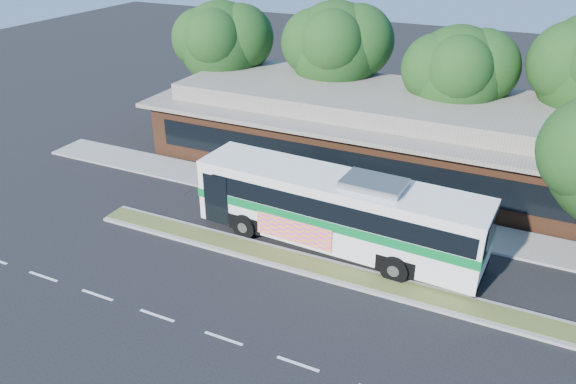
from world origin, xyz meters
name	(u,v)px	position (x,y,z in m)	size (l,w,h in m)	color
ground	(348,286)	(0.00, 0.00, 0.00)	(120.00, 120.00, 0.00)	black
median_strip	(353,277)	(0.00, 0.60, 0.07)	(26.00, 1.10, 0.15)	#465D27
sidewalk	(391,217)	(0.00, 6.40, 0.06)	(44.00, 2.60, 0.12)	gray
parking_lot	(150,138)	(-18.00, 10.00, 0.01)	(14.00, 12.00, 0.01)	black
plaza_building	(425,136)	(0.00, 12.99, 2.13)	(33.20, 11.20, 4.45)	#542D1A
tree_bg_a	(228,42)	(-14.58, 15.14, 5.87)	(6.47, 5.80, 8.63)	black
tree_bg_b	(342,46)	(-6.57, 16.14, 6.14)	(6.69, 6.00, 9.00)	black
tree_bg_c	(465,72)	(1.40, 15.13, 5.59)	(6.24, 5.60, 8.26)	black
transit_bus	(338,206)	(-1.55, 2.72, 2.09)	(13.53, 3.64, 3.76)	white
sedan	(249,148)	(-10.12, 9.84, 0.74)	(2.08, 5.12, 1.49)	#A4A6AB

